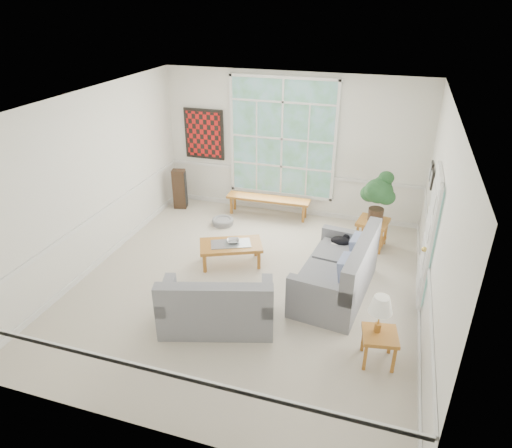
{
  "coord_description": "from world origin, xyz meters",
  "views": [
    {
      "loc": [
        2.04,
        -5.99,
        4.34
      ],
      "look_at": [
        0.1,
        0.2,
        1.05
      ],
      "focal_mm": 32.0,
      "sensor_mm": 36.0,
      "label": 1
    }
  ],
  "objects_px": {
    "loveseat_front": "(217,299)",
    "side_table": "(378,347)",
    "coffee_table": "(231,254)",
    "end_table": "(372,233)",
    "loveseat_right": "(336,266)"
  },
  "relations": [
    {
      "from": "loveseat_front",
      "to": "side_table",
      "type": "xyz_separation_m",
      "value": [
        2.28,
        -0.09,
        -0.21
      ]
    },
    {
      "from": "loveseat_front",
      "to": "coffee_table",
      "type": "bearing_deg",
      "value": 86.84
    },
    {
      "from": "loveseat_front",
      "to": "end_table",
      "type": "bearing_deg",
      "value": 40.69
    },
    {
      "from": "coffee_table",
      "to": "end_table",
      "type": "bearing_deg",
      "value": 6.62
    },
    {
      "from": "loveseat_front",
      "to": "coffee_table",
      "type": "distance_m",
      "value": 1.68
    },
    {
      "from": "loveseat_front",
      "to": "loveseat_right",
      "type": "bearing_deg",
      "value": 24.08
    },
    {
      "from": "loveseat_front",
      "to": "coffee_table",
      "type": "xyz_separation_m",
      "value": [
        -0.38,
        1.62,
        -0.23
      ]
    },
    {
      "from": "end_table",
      "to": "coffee_table",
      "type": "bearing_deg",
      "value": -149.06
    },
    {
      "from": "loveseat_right",
      "to": "side_table",
      "type": "height_order",
      "value": "loveseat_right"
    },
    {
      "from": "coffee_table",
      "to": "loveseat_right",
      "type": "bearing_deg",
      "value": -34.2
    },
    {
      "from": "loveseat_right",
      "to": "loveseat_front",
      "type": "relative_size",
      "value": 1.17
    },
    {
      "from": "loveseat_right",
      "to": "side_table",
      "type": "relative_size",
      "value": 4.15
    },
    {
      "from": "loveseat_right",
      "to": "loveseat_front",
      "type": "xyz_separation_m",
      "value": [
        -1.51,
        -1.29,
        -0.07
      ]
    },
    {
      "from": "loveseat_front",
      "to": "end_table",
      "type": "distance_m",
      "value": 3.59
    },
    {
      "from": "end_table",
      "to": "loveseat_right",
      "type": "bearing_deg",
      "value": -104.19
    }
  ]
}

